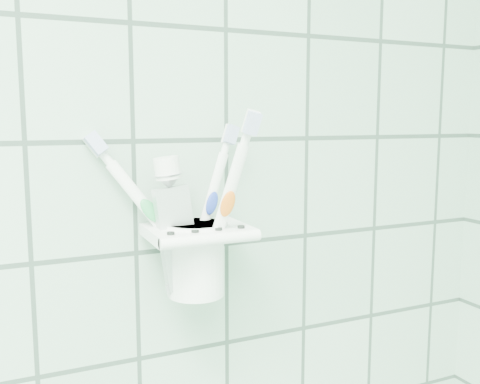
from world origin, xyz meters
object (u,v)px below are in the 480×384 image
(toothbrush_orange, at_px, (199,197))
(toothpaste_tube, at_px, (183,214))
(toothbrush_blue, at_px, (186,202))
(cup, at_px, (196,255))
(holder_bracket, at_px, (197,233))
(toothbrush_pink, at_px, (210,192))

(toothbrush_orange, xyz_separation_m, toothpaste_tube, (-0.02, 0.01, -0.02))
(toothbrush_blue, bearing_deg, cup, -33.19)
(toothpaste_tube, bearing_deg, toothbrush_blue, 52.93)
(cup, xyz_separation_m, toothbrush_blue, (-0.01, 0.01, 0.06))
(cup, bearing_deg, toothbrush_orange, -83.88)
(holder_bracket, xyz_separation_m, toothbrush_orange, (0.00, -0.01, 0.04))
(holder_bracket, xyz_separation_m, cup, (-0.00, 0.00, -0.03))
(cup, distance_m, toothbrush_orange, 0.07)
(toothbrush_orange, relative_size, toothpaste_tube, 1.34)
(toothbrush_pink, height_order, toothbrush_blue, toothbrush_pink)
(holder_bracket, distance_m, cup, 0.03)
(cup, xyz_separation_m, toothbrush_pink, (0.01, -0.01, 0.07))
(holder_bracket, height_order, toothbrush_pink, toothbrush_pink)
(toothbrush_blue, height_order, toothbrush_orange, toothbrush_orange)
(toothbrush_blue, bearing_deg, toothbrush_orange, -61.58)
(cup, bearing_deg, toothbrush_blue, 151.01)
(holder_bracket, relative_size, toothbrush_orange, 0.53)
(cup, distance_m, toothpaste_tube, 0.05)
(holder_bracket, bearing_deg, toothbrush_blue, 139.60)
(cup, xyz_separation_m, toothpaste_tube, (-0.01, -0.00, 0.05))
(toothbrush_pink, bearing_deg, cup, 140.92)
(toothbrush_pink, relative_size, toothbrush_orange, 0.99)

